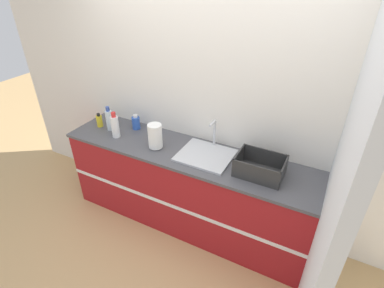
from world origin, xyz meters
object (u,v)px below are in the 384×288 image
(bottle_white_spray, at_px, (115,126))
(dish_rack, at_px, (260,168))
(sink, at_px, (206,154))
(bottle_blue, at_px, (136,123))
(bottle_clear, at_px, (109,120))
(bottle_yellow, at_px, (99,121))
(paper_towel_roll, at_px, (155,136))

(bottle_white_spray, bearing_deg, dish_rack, 2.41)
(sink, xyz_separation_m, dish_rack, (0.52, -0.04, 0.04))
(bottle_blue, relative_size, bottle_white_spray, 0.60)
(bottle_clear, relative_size, bottle_yellow, 1.74)
(bottle_white_spray, bearing_deg, bottle_clear, 149.68)
(bottle_clear, height_order, bottle_yellow, bottle_clear)
(dish_rack, distance_m, bottle_yellow, 1.80)
(bottle_clear, bearing_deg, paper_towel_roll, -7.40)
(bottle_clear, distance_m, bottle_white_spray, 0.18)
(paper_towel_roll, distance_m, bottle_yellow, 0.79)
(paper_towel_roll, height_order, bottle_yellow, paper_towel_roll)
(dish_rack, height_order, bottle_clear, bottle_clear)
(paper_towel_roll, height_order, bottle_white_spray, bottle_white_spray)
(paper_towel_roll, height_order, dish_rack, paper_towel_roll)
(sink, bearing_deg, bottle_yellow, -179.54)
(sink, distance_m, paper_towel_roll, 0.51)
(sink, height_order, bottle_yellow, sink)
(paper_towel_roll, xyz_separation_m, dish_rack, (1.01, 0.05, -0.06))
(paper_towel_roll, bearing_deg, bottle_yellow, 173.74)
(bottle_white_spray, bearing_deg, paper_towel_roll, 1.02)
(bottle_clear, xyz_separation_m, bottle_white_spray, (0.16, -0.09, 0.00))
(sink, height_order, bottle_clear, sink)
(sink, height_order, dish_rack, sink)
(dish_rack, bearing_deg, bottle_clear, 179.02)
(paper_towel_roll, xyz_separation_m, bottle_white_spray, (-0.48, -0.01, -0.01))
(dish_rack, bearing_deg, bottle_white_spray, -177.59)
(dish_rack, xyz_separation_m, bottle_blue, (-1.41, 0.17, 0.01))
(dish_rack, xyz_separation_m, bottle_yellow, (-1.80, 0.03, 0.01))
(paper_towel_roll, distance_m, bottle_clear, 0.64)
(paper_towel_roll, relative_size, bottle_yellow, 1.64)
(sink, xyz_separation_m, bottle_yellow, (-1.28, -0.01, 0.05))
(dish_rack, height_order, bottle_white_spray, bottle_white_spray)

